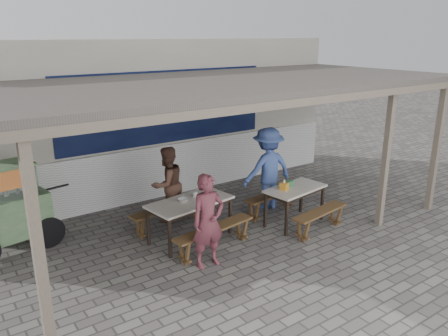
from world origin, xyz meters
name	(u,v)px	position (x,y,z in m)	size (l,w,h in m)	color
ground	(257,238)	(0.00, 0.00, 0.00)	(60.00, 60.00, 0.00)	slate
back_wall	(164,117)	(0.00, 3.58, 1.72)	(9.00, 1.28, 3.50)	beige
warung_roof	(230,85)	(0.02, 0.90, 2.71)	(9.00, 4.21, 2.81)	#4E4943
table_left	(190,205)	(-1.02, 0.67, 0.67)	(1.61, 0.97, 0.75)	silver
bench_left_street	(214,233)	(-0.93, 0.03, 0.34)	(1.64, 0.51, 0.45)	brown
bench_left_wall	(169,211)	(-1.11, 1.31, 0.34)	(1.64, 0.51, 0.45)	brown
table_right	(295,192)	(1.02, 0.11, 0.67)	(1.31, 0.81, 0.75)	silver
bench_right_street	(320,217)	(1.10, -0.49, 0.33)	(1.36, 0.46, 0.45)	brown
bench_right_wall	(271,199)	(0.93, 0.71, 0.33)	(1.36, 0.46, 0.45)	brown
vendor_cart	(4,206)	(-3.81, 2.06, 0.84)	(1.87, 0.97, 1.54)	#759462
patron_street_side	(208,221)	(-1.26, -0.30, 0.77)	(0.56, 0.37, 1.54)	brown
patron_wall_side	(167,184)	(-0.95, 1.66, 0.76)	(0.74, 0.58, 1.52)	brown
patron_right_table	(268,169)	(1.10, 1.03, 0.88)	(1.14, 0.66, 1.76)	#455FAA
tissue_box	(284,186)	(0.75, 0.14, 0.82)	(0.14, 0.14, 0.14)	orange
donation_box	(289,183)	(0.98, 0.25, 0.80)	(0.16, 0.11, 0.11)	#2F6A41
condiment_jar	(195,194)	(-0.83, 0.79, 0.80)	(0.08, 0.08, 0.09)	beige
condiment_bowl	(183,200)	(-1.13, 0.73, 0.77)	(0.18, 0.18, 0.05)	white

